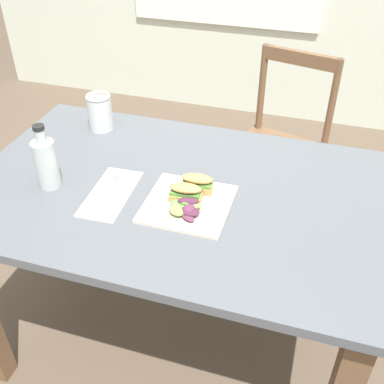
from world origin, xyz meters
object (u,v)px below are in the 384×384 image
object	(u,v)px
plate_lunch	(188,204)
sandwich_half_front	(185,192)
dining_table	(175,220)
bottle_cold_brew	(47,165)
fork_on_napkin	(112,189)
sandwich_half_back	(197,183)
mason_jar_iced_tea	(100,114)
chair_wooden_far	(279,149)

from	to	relation	value
plate_lunch	sandwich_half_front	size ratio (longest dim) A/B	2.53
dining_table	sandwich_half_front	bearing A→B (deg)	-46.90
dining_table	bottle_cold_brew	world-z (taller)	bottle_cold_brew
sandwich_half_front	fork_on_napkin	size ratio (longest dim) A/B	0.52
sandwich_half_front	bottle_cold_brew	world-z (taller)	bottle_cold_brew
sandwich_half_back	plate_lunch	bearing A→B (deg)	-97.12
bottle_cold_brew	mason_jar_iced_tea	bearing A→B (deg)	91.58
bottle_cold_brew	mason_jar_iced_tea	distance (m)	0.38
mason_jar_iced_tea	plate_lunch	bearing A→B (deg)	-37.98
sandwich_half_back	bottle_cold_brew	world-z (taller)	bottle_cold_brew
plate_lunch	sandwich_half_back	xyz separation A→B (m)	(0.01, 0.07, 0.03)
dining_table	sandwich_half_back	world-z (taller)	sandwich_half_back
dining_table	chair_wooden_far	bearing A→B (deg)	74.13
sandwich_half_back	dining_table	bearing A→B (deg)	176.66
fork_on_napkin	mason_jar_iced_tea	world-z (taller)	mason_jar_iced_tea
bottle_cold_brew	plate_lunch	bearing A→B (deg)	3.77
dining_table	mason_jar_iced_tea	size ratio (longest dim) A/B	9.66
dining_table	sandwich_half_back	distance (m)	0.18
fork_on_napkin	mason_jar_iced_tea	bearing A→B (deg)	120.48
sandwich_half_back	mason_jar_iced_tea	distance (m)	0.54
chair_wooden_far	sandwich_half_front	distance (m)	0.95
sandwich_half_back	bottle_cold_brew	distance (m)	0.46
sandwich_half_front	mason_jar_iced_tea	xyz separation A→B (m)	(-0.44, 0.34, 0.02)
dining_table	sandwich_half_back	xyz separation A→B (m)	(0.07, -0.00, 0.17)
sandwich_half_front	plate_lunch	bearing A→B (deg)	-44.04
bottle_cold_brew	mason_jar_iced_tea	world-z (taller)	bottle_cold_brew
chair_wooden_far	sandwich_half_back	xyz separation A→B (m)	(-0.16, -0.82, 0.33)
dining_table	mason_jar_iced_tea	world-z (taller)	mason_jar_iced_tea
sandwich_half_front	mason_jar_iced_tea	world-z (taller)	mason_jar_iced_tea
fork_on_napkin	mason_jar_iced_tea	distance (m)	0.41
chair_wooden_far	bottle_cold_brew	world-z (taller)	bottle_cold_brew
plate_lunch	mason_jar_iced_tea	distance (m)	0.57
plate_lunch	chair_wooden_far	bearing A→B (deg)	79.44
chair_wooden_far	mason_jar_iced_tea	world-z (taller)	mason_jar_iced_tea
chair_wooden_far	fork_on_napkin	xyz separation A→B (m)	(-0.41, -0.88, 0.30)
chair_wooden_far	plate_lunch	world-z (taller)	chair_wooden_far
sandwich_half_back	mason_jar_iced_tea	bearing A→B (deg)	148.11
dining_table	chair_wooden_far	size ratio (longest dim) A/B	1.48
chair_wooden_far	sandwich_half_back	distance (m)	0.90
sandwich_half_front	chair_wooden_far	bearing A→B (deg)	78.64
sandwich_half_front	mason_jar_iced_tea	distance (m)	0.55
sandwich_half_front	mason_jar_iced_tea	bearing A→B (deg)	142.18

